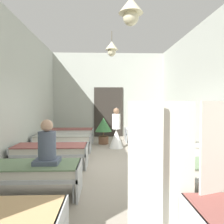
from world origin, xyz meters
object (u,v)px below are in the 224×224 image
bed_left_row_3 (63,139)px  bed_right_row_3 (158,138)px  bed_right_row_2 (174,149)px  bed_left_row_2 (51,150)px  bed_left_row_4 (71,132)px  patient_seated_primary (47,147)px  bed_right_row_4 (148,132)px  bed_right_row_1 (204,169)px  nurse_near_aisle (116,134)px  potted_plant (103,127)px  bed_left_row_1 (27,171)px  privacy_screen (179,170)px

bed_left_row_3 → bed_right_row_3: size_ratio=1.00×
bed_left_row_3 → bed_right_row_2: bearing=-29.3°
bed_left_row_2 → bed_left_row_3: bearing=90.0°
bed_right_row_2 → bed_left_row_4: same height
bed_right_row_3 → patient_seated_primary: 4.65m
bed_right_row_4 → bed_right_row_1: bearing=-90.0°
bed_left_row_3 → bed_right_row_1: bearing=-48.3°
bed_right_row_1 → bed_left_row_2: 3.72m
bed_right_row_1 → nurse_near_aisle: nurse_near_aisle is taller
bed_left_row_3 → nurse_near_aisle: nurse_near_aisle is taller
potted_plant → bed_right_row_3: bearing=-37.0°
bed_right_row_3 → bed_right_row_4: size_ratio=1.00×
bed_left_row_4 → potted_plant: size_ratio=1.79×
bed_left_row_2 → bed_left_row_3: size_ratio=1.00×
bed_left_row_2 → bed_right_row_2: (3.24, 0.00, 0.00)m
bed_left_row_2 → bed_left_row_3: same height
potted_plant → bed_left_row_4: bearing=163.4°
bed_right_row_1 → bed_left_row_4: (-3.24, 5.46, 0.00)m
bed_left_row_1 → bed_left_row_3: 3.64m
bed_left_row_1 → nurse_near_aisle: nurse_near_aisle is taller
nurse_near_aisle → bed_right_row_3: bearing=-22.8°
bed_left_row_3 → bed_right_row_3: bearing=0.0°
bed_right_row_1 → patient_seated_primary: patient_seated_primary is taller
bed_right_row_1 → bed_left_row_2: size_ratio=1.00×
bed_right_row_4 → potted_plant: size_ratio=1.79×
bed_left_row_3 → potted_plant: size_ratio=1.79×
bed_right_row_2 → bed_right_row_1: bearing=-90.0°
bed_right_row_4 → bed_right_row_2: bearing=-90.0°
bed_right_row_2 → privacy_screen: privacy_screen is taller
nurse_near_aisle → potted_plant: (-0.47, 0.82, 0.15)m
nurse_near_aisle → potted_plant: bearing=119.8°
bed_left_row_1 → potted_plant: size_ratio=1.79×
bed_left_row_4 → patient_seated_primary: 5.46m
privacy_screen → potted_plant: bearing=96.0°
nurse_near_aisle → patient_seated_primary: 4.47m
bed_left_row_1 → bed_left_row_3: same height
bed_right_row_4 → nurse_near_aisle: nurse_near_aisle is taller
bed_right_row_4 → bed_left_row_4: bearing=180.0°
bed_right_row_1 → nurse_near_aisle: 4.45m
bed_left_row_2 → bed_right_row_1: bearing=-29.3°
bed_left_row_1 → patient_seated_primary: patient_seated_primary is taller
bed_right_row_2 → privacy_screen: size_ratio=1.12×
potted_plant → bed_left_row_1: bearing=-105.3°
bed_left_row_2 → nurse_near_aisle: bearing=52.5°
bed_left_row_2 → patient_seated_primary: size_ratio=2.37×
nurse_near_aisle → bed_left_row_1: bearing=-113.5°
bed_left_row_4 → nurse_near_aisle: (1.85, -1.23, 0.09)m
bed_left_row_1 → patient_seated_primary: bearing=4.7°
bed_left_row_3 → bed_right_row_4: 3.72m
bed_right_row_2 → patient_seated_primary: bearing=-148.3°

